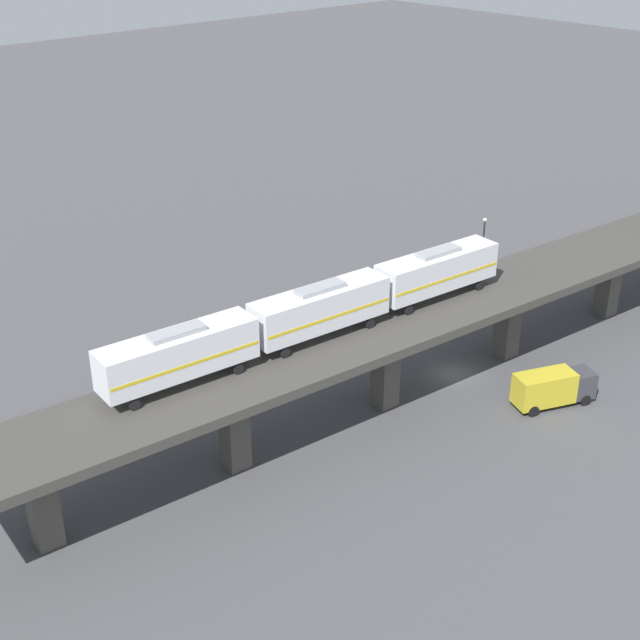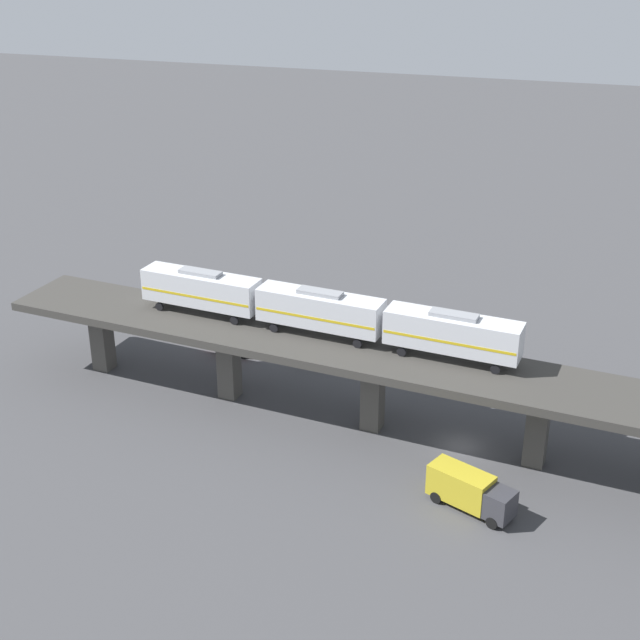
{
  "view_description": "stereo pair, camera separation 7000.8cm",
  "coord_description": "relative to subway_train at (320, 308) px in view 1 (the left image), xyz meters",
  "views": [
    {
      "loc": [
        44.17,
        -56.55,
        40.69
      ],
      "look_at": [
        -2.76,
        -14.19,
        9.34
      ],
      "focal_mm": 50.0,
      "sensor_mm": 36.0,
      "label": 1
    },
    {
      "loc": [
        68.56,
        9.0,
        43.51
      ],
      "look_at": [
        -2.76,
        -14.19,
        9.34
      ],
      "focal_mm": 50.0,
      "sensor_mm": 36.0,
      "label": 2
    }
  ],
  "objects": [
    {
      "name": "delivery_truck",
      "position": [
        11.61,
        16.35,
        -8.62
      ],
      "size": [
        4.84,
        7.51,
        3.2
      ],
      "color": "#333338",
      "rests_on": "ground"
    },
    {
      "name": "street_car_silver",
      "position": [
        -8.4,
        26.38,
        -9.44
      ],
      "size": [
        2.86,
        4.71,
        1.89
      ],
      "color": "#B7BABF",
      "rests_on": "ground"
    },
    {
      "name": "street_car_red",
      "position": [
        -8.38,
        -12.6,
        -9.44
      ],
      "size": [
        2.13,
        4.49,
        1.89
      ],
      "color": "#AD1E1E",
      "rests_on": "ground"
    },
    {
      "name": "elevated_viaduct",
      "position": [
        2.74,
        14.01,
        -3.65
      ],
      "size": [
        17.1,
        92.38,
        7.84
      ],
      "color": "#393733",
      "rests_on": "ground"
    },
    {
      "name": "ground_plane",
      "position": [
        2.76,
        14.19,
        -10.38
      ],
      "size": [
        400.0,
        400.0,
        0.0
      ],
      "primitive_type": "plane",
      "color": "#424244"
    },
    {
      "name": "street_lamp",
      "position": [
        -10.23,
        33.98,
        -6.27
      ],
      "size": [
        0.44,
        0.44,
        6.94
      ],
      "color": "black",
      "rests_on": "ground"
    },
    {
      "name": "subway_train",
      "position": [
        0.0,
        0.0,
        0.0
      ],
      "size": [
        6.34,
        37.3,
        4.45
      ],
      "color": "silver",
      "rests_on": "elevated_viaduct"
    },
    {
      "name": "street_car_white",
      "position": [
        -8.57,
        -3.51,
        -9.44
      ],
      "size": [
        2.15,
        4.5,
        1.89
      ],
      "color": "silver",
      "rests_on": "ground"
    }
  ]
}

